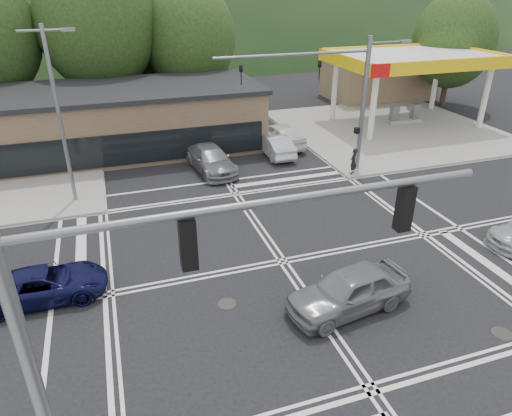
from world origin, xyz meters
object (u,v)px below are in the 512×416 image
object	(u,v)px
car_grey_center	(349,290)
car_queue_a	(275,145)
car_queue_b	(279,135)
pedestrian	(353,161)
car_northbound	(211,159)
car_blue_west	(45,284)

from	to	relation	value
car_grey_center	car_queue_a	world-z (taller)	car_grey_center
car_grey_center	car_queue_b	xyz separation A→B (m)	(4.13, 17.70, 0.04)
car_grey_center	pedestrian	world-z (taller)	pedestrian
car_grey_center	car_northbound	distance (m)	14.76
car_grey_center	car_queue_b	world-z (taller)	car_queue_b
car_queue_b	pedestrian	distance (m)	6.96
car_blue_west	car_grey_center	size ratio (longest dim) A/B	0.95
car_blue_west	car_grey_center	bearing A→B (deg)	-111.41
car_blue_west	car_queue_a	bearing A→B (deg)	-48.81
car_northbound	pedestrian	size ratio (longest dim) A/B	3.23
car_queue_a	car_northbound	bearing A→B (deg)	15.96
car_grey_center	car_northbound	xyz separation A→B (m)	(-1.62, 14.67, -0.05)
car_queue_a	pedestrian	xyz separation A→B (m)	(3.21, -4.90, 0.24)
car_blue_west	pedestrian	size ratio (longest dim) A/B	2.80
car_queue_b	car_northbound	distance (m)	6.50
car_blue_west	car_queue_b	world-z (taller)	car_queue_b
car_queue_a	car_queue_b	world-z (taller)	car_queue_b
car_blue_west	car_queue_b	distance (m)	19.94
car_blue_west	car_northbound	bearing A→B (deg)	-39.89
pedestrian	car_grey_center	bearing A→B (deg)	21.68
car_grey_center	car_queue_b	size ratio (longest dim) A/B	0.95
car_queue_a	car_northbound	distance (m)	4.98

